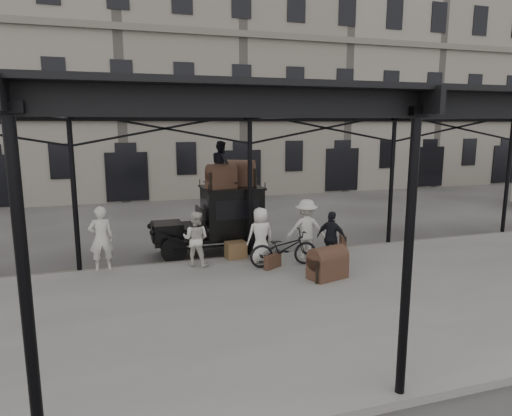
{
  "coord_description": "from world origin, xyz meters",
  "views": [
    {
      "loc": [
        -4.02,
        -11.16,
        4.18
      ],
      "look_at": [
        0.06,
        1.6,
        1.7
      ],
      "focal_mm": 32.0,
      "sensor_mm": 36.0,
      "label": 1
    }
  ],
  "objects_px": {
    "porter_left": "(101,238)",
    "steamer_trunk_roof_near": "(221,178)",
    "taxi": "(222,217)",
    "bicycle": "(284,248)",
    "steamer_trunk_platform": "(328,265)",
    "porter_official": "(332,238)"
  },
  "relations": [
    {
      "from": "porter_left",
      "to": "steamer_trunk_roof_near",
      "type": "height_order",
      "value": "steamer_trunk_roof_near"
    },
    {
      "from": "steamer_trunk_roof_near",
      "to": "taxi",
      "type": "bearing_deg",
      "value": 56.85
    },
    {
      "from": "steamer_trunk_roof_near",
      "to": "bicycle",
      "type": "bearing_deg",
      "value": -73.91
    },
    {
      "from": "porter_left",
      "to": "steamer_trunk_platform",
      "type": "height_order",
      "value": "porter_left"
    },
    {
      "from": "bicycle",
      "to": "porter_left",
      "type": "bearing_deg",
      "value": 78.76
    },
    {
      "from": "porter_official",
      "to": "steamer_trunk_platform",
      "type": "distance_m",
      "value": 1.33
    },
    {
      "from": "porter_left",
      "to": "taxi",
      "type": "bearing_deg",
      "value": -167.38
    },
    {
      "from": "taxi",
      "to": "bicycle",
      "type": "distance_m",
      "value": 2.73
    },
    {
      "from": "taxi",
      "to": "bicycle",
      "type": "bearing_deg",
      "value": -63.05
    },
    {
      "from": "taxi",
      "to": "porter_left",
      "type": "relative_size",
      "value": 2.01
    },
    {
      "from": "taxi",
      "to": "steamer_trunk_roof_near",
      "type": "distance_m",
      "value": 1.32
    },
    {
      "from": "porter_official",
      "to": "bicycle",
      "type": "xyz_separation_m",
      "value": [
        -1.38,
        0.26,
        -0.26
      ]
    },
    {
      "from": "steamer_trunk_platform",
      "to": "bicycle",
      "type": "bearing_deg",
      "value": 103.02
    },
    {
      "from": "porter_left",
      "to": "steamer_trunk_roof_near",
      "type": "distance_m",
      "value": 4.04
    },
    {
      "from": "steamer_trunk_roof_near",
      "to": "steamer_trunk_platform",
      "type": "bearing_deg",
      "value": -74.96
    },
    {
      "from": "bicycle",
      "to": "steamer_trunk_platform",
      "type": "bearing_deg",
      "value": -149.27
    },
    {
      "from": "steamer_trunk_roof_near",
      "to": "porter_left",
      "type": "bearing_deg",
      "value": 179.4
    },
    {
      "from": "taxi",
      "to": "steamer_trunk_platform",
      "type": "height_order",
      "value": "taxi"
    },
    {
      "from": "porter_official",
      "to": "bicycle",
      "type": "distance_m",
      "value": 1.43
    },
    {
      "from": "porter_left",
      "to": "steamer_trunk_platform",
      "type": "distance_m",
      "value": 6.24
    },
    {
      "from": "porter_left",
      "to": "porter_official",
      "type": "bearing_deg",
      "value": 161.98
    },
    {
      "from": "steamer_trunk_roof_near",
      "to": "steamer_trunk_platform",
      "type": "relative_size",
      "value": 0.89
    }
  ]
}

